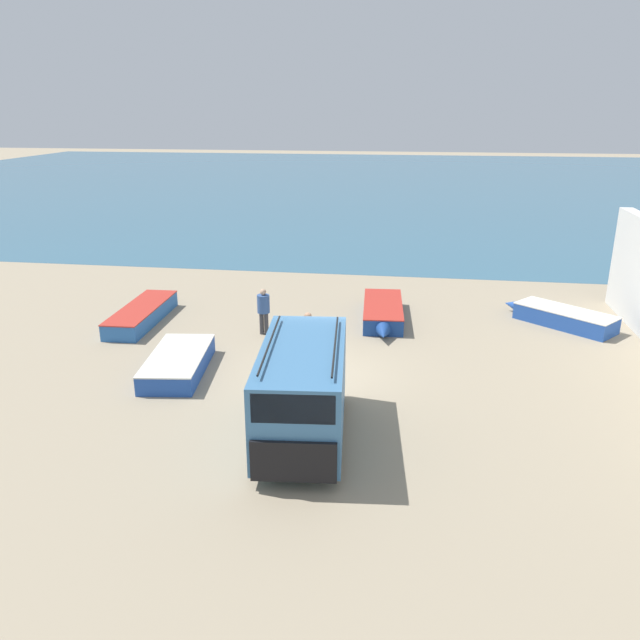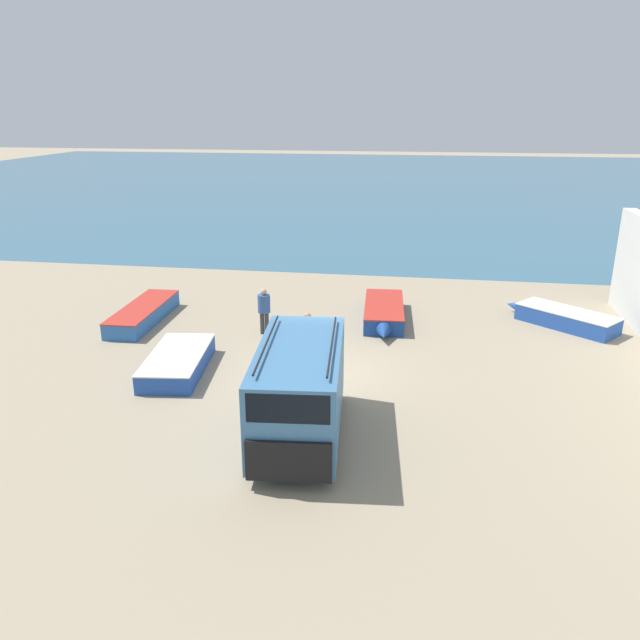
# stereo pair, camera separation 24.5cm
# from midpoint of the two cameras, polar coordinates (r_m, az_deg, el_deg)

# --- Properties ---
(ground_plane) EXTENTS (200.00, 200.00, 0.00)m
(ground_plane) POSITION_cam_midpoint_polar(r_m,az_deg,el_deg) (19.07, -0.02, -5.01)
(ground_plane) COLOR gray
(sea_water) EXTENTS (120.00, 80.00, 0.01)m
(sea_water) POSITION_cam_midpoint_polar(r_m,az_deg,el_deg) (69.69, 6.99, 12.43)
(sea_water) COLOR #33607A
(sea_water) RESTS_ON ground_plane
(parked_van) EXTENTS (2.39, 4.95, 2.49)m
(parked_van) POSITION_cam_midpoint_polar(r_m,az_deg,el_deg) (15.12, -1.41, -6.34)
(parked_van) COLOR teal
(parked_van) RESTS_ON ground_plane
(fishing_rowboat_0) EXTENTS (3.94, 3.53, 0.63)m
(fishing_rowboat_0) POSITION_cam_midpoint_polar(r_m,az_deg,el_deg) (24.88, 21.56, 0.20)
(fishing_rowboat_0) COLOR #234CA3
(fishing_rowboat_0) RESTS_ON ground_plane
(fishing_rowboat_1) EXTENTS (2.04, 4.43, 0.59)m
(fishing_rowboat_1) POSITION_cam_midpoint_polar(r_m,az_deg,el_deg) (19.78, -12.45, -3.65)
(fishing_rowboat_1) COLOR #234CA3
(fishing_rowboat_1) RESTS_ON ground_plane
(fishing_rowboat_2) EXTENTS (1.44, 5.45, 0.62)m
(fishing_rowboat_2) POSITION_cam_midpoint_polar(r_m,az_deg,el_deg) (24.70, -15.40, 0.72)
(fishing_rowboat_2) COLOR #2D66AD
(fishing_rowboat_2) RESTS_ON ground_plane
(fishing_rowboat_3) EXTENTS (1.69, 4.88, 0.63)m
(fishing_rowboat_3) POSITION_cam_midpoint_polar(r_m,az_deg,el_deg) (23.82, 6.16, 0.66)
(fishing_rowboat_3) COLOR navy
(fishing_rowboat_3) RESTS_ON ground_plane
(fisherman_0) EXTENTS (0.46, 0.46, 1.75)m
(fisherman_0) POSITION_cam_midpoint_polar(r_m,az_deg,el_deg) (19.38, -0.79, -1.28)
(fisherman_0) COLOR navy
(fisherman_0) RESTS_ON ground_plane
(fisherman_1) EXTENTS (0.44, 0.44, 1.68)m
(fisherman_1) POSITION_cam_midpoint_polar(r_m,az_deg,el_deg) (22.17, -4.82, 1.18)
(fisherman_1) COLOR #38383D
(fisherman_1) RESTS_ON ground_plane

